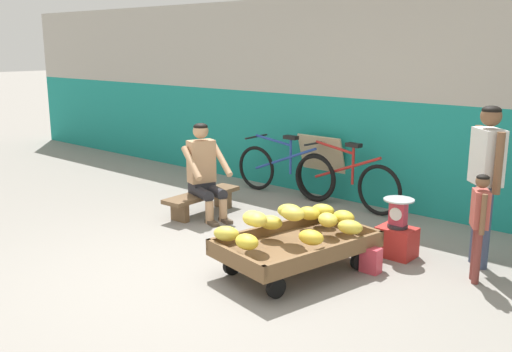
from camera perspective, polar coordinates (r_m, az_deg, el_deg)
The scene contains 14 objects.
ground_plane at distance 5.30m, azimuth -7.15°, elevation -10.08°, with size 80.00×80.00×0.00m, color gray.
back_wall at distance 7.59m, azimuth 12.11°, elevation 7.26°, with size 16.00×0.30×2.69m.
banana_cart at distance 5.33m, azimuth 4.05°, elevation -7.12°, with size 1.10×1.57×0.36m.
banana_pile at distance 5.33m, azimuth 3.76°, elevation -4.55°, with size 1.00×1.44×0.26m.
low_bench at distance 7.15m, azimuth -5.39°, elevation -2.22°, with size 0.35×1.11×0.27m.
vendor_seated at distance 6.98m, azimuth -5.15°, elevation 0.53°, with size 0.73×0.60×1.14m.
plastic_crate at distance 5.89m, azimuth 13.83°, elevation -6.40°, with size 0.36×0.28×0.30m.
weighing_scale at distance 5.80m, azimuth 13.99°, elevation -3.57°, with size 0.30×0.30×0.29m.
bicycle_near_left at distance 7.96m, azimuth 2.84°, elevation 0.54°, with size 1.66×0.48×0.86m.
bicycle_far_left at distance 7.47m, azimuth 8.94°, elevation -0.45°, with size 1.66×0.48×0.86m.
sign_board at distance 7.96m, azimuth 6.74°, elevation 1.02°, with size 0.70×0.30×0.86m.
customer_adult at distance 5.69m, azimuth 21.97°, elevation 0.73°, with size 0.38×0.37×1.53m.
customer_child at distance 5.36m, azimuth 21.38°, elevation -3.75°, with size 0.21×0.27×0.98m.
shopping_bag at distance 5.45m, azimuth 11.37°, elevation -8.20°, with size 0.18×0.12×0.24m, color #D13D4C.
Camera 1 is at (3.67, -3.21, 2.07)m, focal length 40.14 mm.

